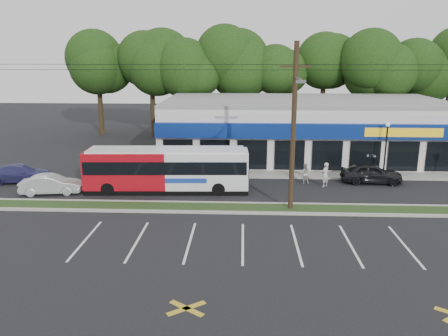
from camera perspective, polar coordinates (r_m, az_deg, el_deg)
ground at (r=26.15m, az=2.27°, el=-6.12°), size 120.00×120.00×0.00m
grass_strip at (r=27.07m, az=2.28°, el=-5.25°), size 40.00×1.60×0.12m
curb_south at (r=26.27m, az=2.27°, el=-5.86°), size 40.00×0.25×0.14m
curb_north at (r=27.87m, az=2.29°, el=-4.64°), size 40.00×0.25×0.14m
sidewalk at (r=35.05m, az=10.56°, el=-0.86°), size 32.00×2.20×0.10m
strip_mall at (r=41.27m, az=10.14°, el=5.18°), size 25.00×12.55×5.30m
utility_pole at (r=25.82m, az=8.73°, el=5.89°), size 50.00×2.77×10.00m
lamp_post at (r=35.63m, az=20.42°, el=3.04°), size 0.30×0.30×4.25m
tree_line at (r=50.62m, az=7.22°, el=13.56°), size 46.76×6.76×11.83m
metrobus at (r=30.41m, az=-7.45°, el=-0.09°), size 11.31×2.88×3.02m
car_dark at (r=34.04m, az=18.67°, el=-0.64°), size 4.48×2.00×1.49m
car_silver at (r=32.04m, az=-21.66°, el=-2.00°), size 4.19×2.06×1.32m
car_blue at (r=35.92m, az=-25.01°, el=-0.62°), size 4.82×2.54×1.33m
pedestrian_a at (r=32.14m, az=13.08°, el=-0.85°), size 0.76×0.76×1.78m
pedestrian_b at (r=32.63m, az=10.47°, el=-0.71°), size 0.77×0.62×1.54m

